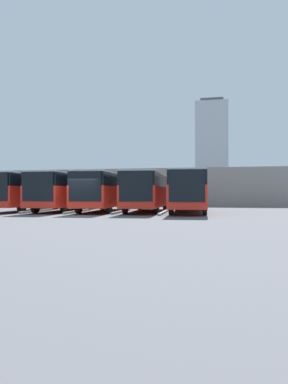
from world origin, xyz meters
name	(u,v)px	position (x,y,z in m)	size (l,w,h in m)	color
ground_plane	(79,215)	(0.00, 0.00, 0.00)	(600.00, 600.00, 0.00)	#5B5B60
bus_0	(189,190)	(-6.98, -5.13, 1.76)	(3.44, 11.34, 3.14)	red
curb_divider_0	(163,213)	(-5.23, -3.48, 0.07)	(0.24, 5.97, 0.15)	#9E9E99
bus_1	(147,190)	(-3.49, -5.81, 1.76)	(3.44, 11.34, 3.14)	red
curb_divider_1	(121,212)	(-1.74, -4.16, 0.07)	(0.24, 5.97, 0.15)	#9E9E99
bus_2	(105,190)	(0.00, -5.48, 1.76)	(3.44, 11.34, 3.14)	red
curb_divider_2	(78,211)	(1.74, -3.83, 0.07)	(0.24, 5.97, 0.15)	#9E9E99
bus_3	(66,190)	(3.49, -5.41, 1.76)	(3.44, 11.34, 3.14)	red
curb_divider_3	(37,211)	(5.23, -3.76, 0.07)	(0.24, 5.97, 0.15)	#9E9E99
bus_4	(28,190)	(6.98, -5.32, 1.76)	(3.44, 11.34, 3.14)	red
station_building	(155,188)	(0.00, -26.98, 2.31)	(35.64, 16.05, 4.58)	gray
office_tower	(212,149)	(0.78, -234.06, 32.06)	(21.49, 21.49, 65.33)	#ADB2B7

